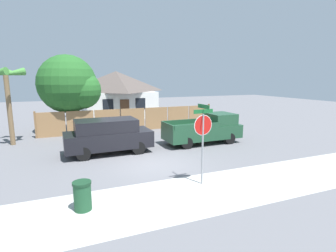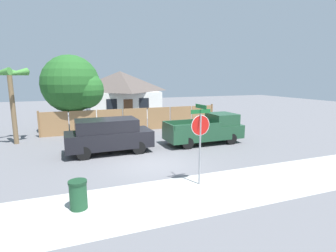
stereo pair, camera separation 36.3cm
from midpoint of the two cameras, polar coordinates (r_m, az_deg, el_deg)
ground_plane at (r=12.62m, az=-2.59°, el=-8.32°), size 80.00×80.00×0.00m
sidewalk_strip at (r=9.51m, az=4.48°, el=-14.82°), size 36.00×3.20×0.01m
wooden_fence at (r=20.41m, az=-6.62°, el=1.41°), size 13.63×0.12×1.85m
house at (r=29.40m, az=-9.92°, el=7.21°), size 7.63×8.02×4.77m
oak_tree at (r=20.64m, az=-19.36°, el=8.34°), size 4.44×4.23×5.72m
palm_tree at (r=18.40m, az=-30.69°, el=8.71°), size 2.32×2.51×4.65m
red_suv at (r=14.54m, az=-12.11°, el=-1.92°), size 4.61×1.96×1.87m
orange_pickup at (r=16.56m, az=9.03°, el=-0.77°), size 4.85×1.95×1.84m
stop_sign at (r=9.88m, az=8.10°, el=-1.19°), size 0.83×0.74×3.09m
trash_bin at (r=8.83m, az=-17.81°, el=-14.06°), size 0.57×0.57×0.93m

